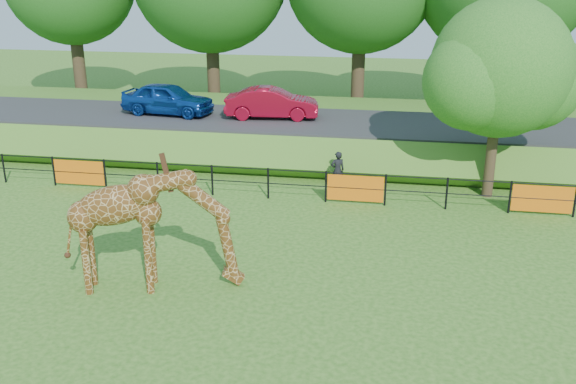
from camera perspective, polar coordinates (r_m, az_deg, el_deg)
name	(u,v)px	position (r m, az deg, el deg)	size (l,w,h in m)	color
ground	(198,315)	(15.23, -8.00, -10.75)	(90.00, 90.00, 0.00)	#2C5F17
giraffe	(154,230)	(15.96, -11.85, -3.33)	(4.33, 0.80, 3.09)	#583212
perimeter_fence	(268,183)	(22.08, -1.77, 0.78)	(28.07, 0.10, 1.10)	black
embankment	(302,129)	(29.14, 1.24, 5.62)	(40.00, 9.00, 1.30)	#2C5F17
road	(297,121)	(27.53, 0.77, 6.32)	(40.00, 5.00, 0.12)	#2B2B2E
car_blue	(168,99)	(28.94, -10.64, 8.16)	(1.63, 4.06, 1.38)	#13419E
car_red	(272,103)	(27.72, -1.45, 7.91)	(1.38, 3.97, 1.31)	#A40B24
visitor	(338,170)	(23.04, 4.43, 1.93)	(0.51, 0.33, 1.40)	black
tree_east	(503,73)	(22.58, 18.57, 9.97)	(5.40, 4.71, 6.76)	#372918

